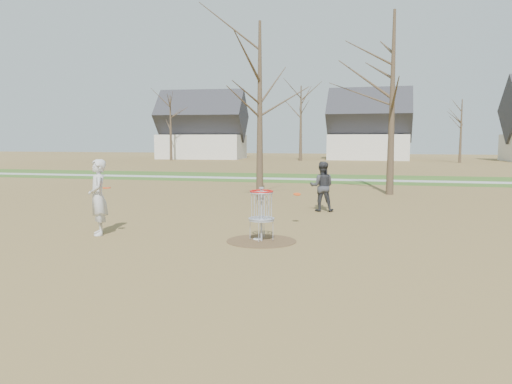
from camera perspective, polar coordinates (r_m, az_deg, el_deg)
ground at (r=12.83m, az=0.63°, el=-5.63°), size 160.00×160.00×0.00m
green_band at (r=33.47m, az=8.59°, el=1.53°), size 160.00×8.00×0.01m
footpath at (r=32.48m, az=8.44°, el=1.41°), size 160.00×1.50×0.01m
dirt_circle at (r=12.83m, az=0.63°, el=-5.61°), size 1.80×1.80×0.01m
player_standing at (r=14.17m, az=-17.61°, el=-0.58°), size 0.83×0.90×2.06m
player_throwing at (r=18.17m, az=7.54°, el=0.64°), size 0.93×0.75×1.80m
disc_grounded at (r=13.00m, az=0.16°, el=-5.39°), size 0.22×0.22×0.02m
discs_in_play at (r=14.24m, az=-5.05°, el=0.08°), size 4.93×3.03×0.40m
disc_golf_basket at (r=12.68m, az=0.63°, el=-1.58°), size 0.64×0.64×1.35m
bare_trees at (r=48.13m, az=12.33°, el=9.18°), size 52.62×44.98×9.00m
houses_row at (r=64.84m, az=14.85°, el=6.66°), size 56.51×10.01×7.26m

